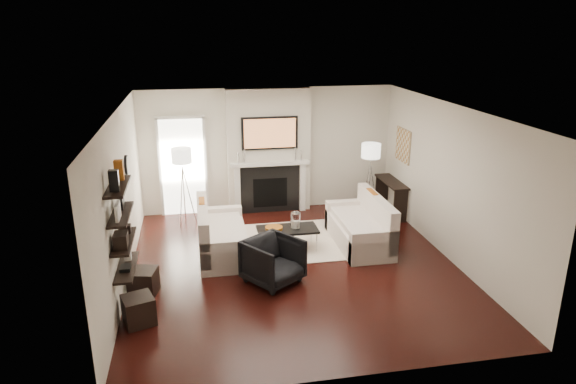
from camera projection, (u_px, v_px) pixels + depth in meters
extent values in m
plane|color=black|center=(294.00, 266.00, 8.85)|extent=(6.00, 6.00, 0.00)
plane|color=white|center=(295.00, 110.00, 8.01)|extent=(6.00, 6.00, 0.00)
plane|color=silver|center=(268.00, 150.00, 11.23)|extent=(5.50, 0.00, 5.50)
plane|color=silver|center=(348.00, 275.00, 5.63)|extent=(5.50, 0.00, 5.50)
plane|color=silver|center=(121.00, 202.00, 7.95)|extent=(0.00, 6.00, 6.00)
plane|color=silver|center=(450.00, 183.00, 8.91)|extent=(0.00, 6.00, 6.00)
cube|color=silver|center=(269.00, 151.00, 11.12)|extent=(1.80, 0.25, 2.70)
cube|color=black|center=(270.00, 189.00, 11.25)|extent=(1.30, 0.02, 1.04)
cube|color=black|center=(270.00, 193.00, 11.27)|extent=(0.75, 0.02, 0.65)
cube|color=white|center=(237.00, 190.00, 11.09)|extent=(0.12, 0.08, 1.10)
cube|color=white|center=(303.00, 187.00, 11.34)|extent=(0.12, 0.08, 1.10)
cube|color=white|center=(270.00, 164.00, 11.02)|extent=(1.70, 0.18, 0.07)
cube|color=black|center=(270.00, 133.00, 10.83)|extent=(1.20, 0.06, 0.70)
cube|color=#BF723F|center=(270.00, 133.00, 10.80)|extent=(1.10, 0.00, 0.62)
cylinder|color=silver|center=(244.00, 156.00, 10.87)|extent=(0.04, 0.04, 0.30)
cylinder|color=silver|center=(238.00, 158.00, 10.86)|extent=(0.04, 0.04, 0.24)
cylinder|color=silver|center=(295.00, 154.00, 11.06)|extent=(0.04, 0.04, 0.30)
cylinder|color=silver|center=(301.00, 155.00, 11.09)|extent=(0.04, 0.04, 0.24)
cube|color=white|center=(183.00, 167.00, 10.99)|extent=(0.90, 0.02, 2.10)
cube|color=white|center=(160.00, 169.00, 10.88)|extent=(0.06, 0.06, 2.16)
cube|color=white|center=(206.00, 167.00, 11.05)|extent=(0.06, 0.06, 2.16)
cube|color=white|center=(180.00, 117.00, 10.63)|extent=(1.02, 0.06, 0.06)
cube|color=beige|center=(292.00, 241.00, 9.84)|extent=(2.60, 2.00, 0.01)
cube|color=silver|center=(223.00, 243.00, 9.27)|extent=(0.85, 1.80, 0.42)
cube|color=silver|center=(203.00, 228.00, 9.12)|extent=(0.18, 1.80, 0.80)
cube|color=silver|center=(226.00, 257.00, 8.49)|extent=(0.85, 0.18, 0.60)
cube|color=silver|center=(220.00, 222.00, 10.00)|extent=(0.85, 0.18, 0.60)
cube|color=silver|center=(225.00, 229.00, 9.20)|extent=(0.63, 1.44, 0.10)
cube|color=#A25214|center=(202.00, 211.00, 9.33)|extent=(0.10, 0.42, 0.42)
cube|color=black|center=(203.00, 224.00, 8.78)|extent=(0.10, 0.40, 0.40)
cube|color=silver|center=(359.00, 234.00, 9.66)|extent=(0.85, 1.80, 0.42)
cube|color=silver|center=(377.00, 217.00, 9.62)|extent=(0.18, 1.80, 0.80)
cube|color=silver|center=(374.00, 247.00, 8.88)|extent=(0.85, 0.18, 0.60)
cube|color=silver|center=(346.00, 215.00, 10.39)|extent=(0.85, 0.18, 0.60)
cube|color=silver|center=(357.00, 221.00, 9.57)|extent=(0.63, 1.44, 0.10)
cube|color=#A25214|center=(372.00, 202.00, 9.84)|extent=(0.10, 0.42, 0.42)
cube|color=black|center=(383.00, 213.00, 9.28)|extent=(0.10, 0.40, 0.40)
cube|color=black|center=(287.00, 229.00, 9.37)|extent=(1.10, 0.55, 0.04)
cylinder|color=silver|center=(262.00, 247.00, 9.14)|extent=(0.02, 0.02, 0.38)
cylinder|color=silver|center=(317.00, 243.00, 9.32)|extent=(0.02, 0.02, 0.38)
cylinder|color=silver|center=(259.00, 237.00, 9.55)|extent=(0.02, 0.02, 0.38)
cylinder|color=silver|center=(311.00, 234.00, 9.73)|extent=(0.02, 0.02, 0.38)
cylinder|color=white|center=(295.00, 221.00, 9.35)|extent=(0.18, 0.18, 0.32)
cylinder|color=white|center=(295.00, 224.00, 9.37)|extent=(0.10, 0.10, 0.15)
cylinder|color=#B76C1E|center=(274.00, 228.00, 9.31)|extent=(0.32, 0.32, 0.05)
imported|color=black|center=(273.00, 259.00, 8.18)|extent=(1.07, 1.06, 0.81)
cylinder|color=silver|center=(184.00, 196.00, 10.60)|extent=(0.02, 0.02, 1.20)
cylinder|color=white|center=(181.00, 156.00, 10.33)|extent=(0.40, 0.40, 0.30)
cylinder|color=silver|center=(190.00, 195.00, 10.62)|extent=(0.25, 0.02, 1.23)
cylinder|color=silver|center=(181.00, 194.00, 10.68)|extent=(0.14, 0.22, 1.23)
cylinder|color=silver|center=(181.00, 197.00, 10.50)|extent=(0.14, 0.22, 1.23)
cylinder|color=silver|center=(369.00, 189.00, 10.99)|extent=(0.02, 0.02, 1.20)
cylinder|color=white|center=(371.00, 151.00, 10.73)|extent=(0.40, 0.40, 0.30)
cylinder|color=silver|center=(374.00, 189.00, 11.01)|extent=(0.25, 0.02, 1.23)
cylinder|color=silver|center=(365.00, 188.00, 11.07)|extent=(0.14, 0.22, 1.23)
cylinder|color=silver|center=(368.00, 191.00, 10.89)|extent=(0.14, 0.22, 1.23)
cube|color=black|center=(392.00, 182.00, 11.08)|extent=(0.35, 1.20, 0.04)
cube|color=black|center=(400.00, 207.00, 10.68)|extent=(0.30, 0.04, 0.71)
cube|color=black|center=(382.00, 191.00, 11.71)|extent=(0.30, 0.04, 0.71)
cube|color=tan|center=(403.00, 145.00, 10.76)|extent=(0.03, 0.70, 0.70)
cube|color=black|center=(127.00, 267.00, 7.24)|extent=(0.25, 1.00, 0.03)
cube|color=black|center=(124.00, 241.00, 7.12)|extent=(0.25, 1.00, 0.04)
cube|color=black|center=(121.00, 214.00, 6.99)|extent=(0.25, 1.00, 0.04)
cube|color=black|center=(118.00, 187.00, 6.87)|extent=(0.25, 1.00, 0.04)
cube|color=black|center=(114.00, 181.00, 6.59)|extent=(0.12, 0.10, 0.28)
cube|color=#A25214|center=(119.00, 170.00, 7.06)|extent=(0.12, 0.10, 0.28)
cube|color=white|center=(118.00, 211.00, 6.75)|extent=(0.04, 0.30, 0.22)
cube|color=black|center=(122.00, 202.00, 7.17)|extent=(0.04, 0.22, 0.18)
cube|color=black|center=(121.00, 240.00, 6.86)|extent=(0.18, 0.25, 0.20)
cube|color=black|center=(125.00, 229.00, 7.35)|extent=(0.15, 0.12, 0.12)
cube|color=black|center=(125.00, 268.00, 7.13)|extent=(0.14, 0.20, 0.05)
cube|color=white|center=(128.00, 254.00, 7.41)|extent=(0.10, 0.10, 0.18)
cylinder|color=black|center=(127.00, 165.00, 8.69)|extent=(0.04, 0.34, 0.34)
cylinder|color=white|center=(128.00, 165.00, 8.69)|extent=(0.01, 0.29, 0.29)
cube|color=black|center=(143.00, 282.00, 7.88)|extent=(0.48, 0.48, 0.40)
cube|color=black|center=(139.00, 310.00, 7.11)|extent=(0.51, 0.51, 0.40)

